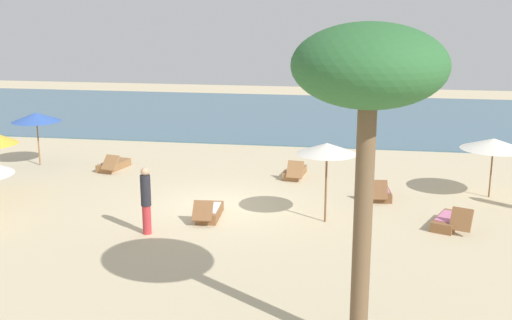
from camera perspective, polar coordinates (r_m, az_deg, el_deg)
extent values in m
plane|color=beige|center=(20.00, -3.35, -4.25)|extent=(60.00, 60.00, 0.00)
cube|color=#476B7F|center=(36.31, 2.57, 4.04)|extent=(48.00, 16.00, 0.06)
cylinder|color=olive|center=(26.31, -18.89, 1.73)|extent=(0.06, 0.06, 2.04)
cone|color=#3359B2|center=(26.14, -19.05, 3.65)|extent=(1.88, 1.88, 0.35)
cylinder|color=brown|center=(18.46, 6.28, -2.12)|extent=(0.06, 0.06, 2.30)
cone|color=silver|center=(18.21, 6.36, 1.04)|extent=(1.74, 1.74, 0.31)
cylinder|color=brown|center=(22.12, 20.29, -0.74)|extent=(0.05, 0.05, 1.92)
cone|color=silver|center=(21.93, 20.47, 1.37)|extent=(2.09, 2.09, 0.35)
cube|color=brown|center=(19.08, 16.76, -5.29)|extent=(1.12, 1.62, 0.28)
cube|color=brown|center=(18.41, 17.88, -5.08)|extent=(0.66, 0.55, 0.61)
cube|color=#D17299|center=(19.03, 16.80, -4.85)|extent=(0.87, 1.16, 0.03)
cube|color=olive|center=(23.50, 3.48, -1.13)|extent=(0.77, 1.56, 0.28)
cube|color=olive|center=(22.75, 3.51, -0.86)|extent=(0.61, 0.45, 0.59)
cube|color=olive|center=(25.11, -12.60, -0.47)|extent=(0.92, 1.60, 0.28)
cube|color=olive|center=(24.37, -12.88, -0.24)|extent=(0.67, 0.61, 0.53)
cube|color=brown|center=(21.38, 11.01, -2.89)|extent=(0.75, 1.55, 0.28)
cube|color=brown|center=(20.62, 10.89, -2.64)|extent=(0.61, 0.45, 0.59)
cube|color=#D17299|center=(21.34, 11.03, -2.49)|extent=(0.62, 1.10, 0.03)
cube|color=brown|center=(19.09, -4.14, -4.71)|extent=(0.69, 1.53, 0.28)
cube|color=brown|center=(18.37, -4.79, -4.56)|extent=(0.60, 0.52, 0.53)
cube|color=white|center=(19.04, -4.15, -4.26)|extent=(0.57, 1.08, 0.03)
cylinder|color=#BF3338|center=(17.88, -9.73, -5.27)|extent=(0.34, 0.34, 0.82)
cylinder|color=#26262D|center=(17.63, -9.84, -2.69)|extent=(0.40, 0.40, 0.86)
sphere|color=tan|center=(17.48, -9.91, -1.02)|extent=(0.23, 0.23, 0.23)
cylinder|color=brown|center=(11.41, 9.50, -5.95)|extent=(0.33, 0.33, 4.74)
ellipsoid|color=#2D6633|center=(10.80, 10.10, 8.32)|extent=(2.61, 2.61, 1.44)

